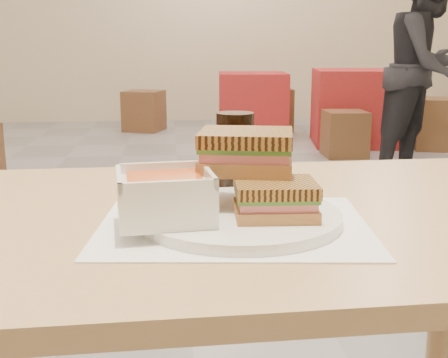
{
  "coord_description": "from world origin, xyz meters",
  "views": [
    {
      "loc": [
        -0.06,
        -2.76,
        1.0
      ],
      "look_at": [
        0.01,
        -2.0,
        0.82
      ],
      "focal_mm": 46.36,
      "sensor_mm": 36.0,
      "label": 1
    }
  ],
  "objects": [
    {
      "name": "panini_lower",
      "position": [
        0.08,
        -2.01,
        0.79
      ],
      "size": [
        0.11,
        0.1,
        0.05
      ],
      "color": "#B4783F",
      "rests_on": "plate"
    },
    {
      "name": "plate",
      "position": [
        0.04,
        -1.98,
        0.76
      ],
      "size": [
        0.29,
        0.29,
        0.02
      ],
      "color": "white",
      "rests_on": "tray_liner"
    },
    {
      "name": "panini_upper",
      "position": [
        0.05,
        -1.94,
        0.85
      ],
      "size": [
        0.15,
        0.13,
        0.06
      ],
      "color": "#B4783F",
      "rests_on": "panini_lower"
    },
    {
      "name": "soup_bowl",
      "position": [
        -0.07,
        -2.0,
        0.8
      ],
      "size": [
        0.14,
        0.14,
        0.07
      ],
      "color": "white",
      "rests_on": "plate"
    },
    {
      "name": "bg_chair_1r",
      "position": [
        2.54,
        2.58,
        0.25
      ],
      "size": [
        0.55,
        0.55,
        0.49
      ],
      "color": "brown",
      "rests_on": "ground"
    },
    {
      "name": "bg_table_1",
      "position": [
        1.84,
        2.97,
        0.38
      ],
      "size": [
        0.97,
        0.97,
        0.75
      ],
      "color": "maroon",
      "rests_on": "ground"
    },
    {
      "name": "bg_chair_1l",
      "position": [
        1.52,
        2.3,
        0.21
      ],
      "size": [
        0.37,
        0.37,
        0.41
      ],
      "color": "brown",
      "rests_on": "ground"
    },
    {
      "name": "cola_glass",
      "position": [
        0.05,
        -1.8,
        0.82
      ],
      "size": [
        0.06,
        0.06,
        0.14
      ],
      "color": "black",
      "rests_on": "main_table"
    },
    {
      "name": "patron_b",
      "position": [
        1.89,
        1.51,
        0.82
      ],
      "size": [
        1.01,
        0.99,
        1.65
      ],
      "color": "black",
      "rests_on": "ground"
    },
    {
      "name": "bg_chair_2r",
      "position": [
        1.16,
        3.96,
        0.25
      ],
      "size": [
        0.46,
        0.46,
        0.49
      ],
      "color": "brown",
      "rests_on": "ground"
    },
    {
      "name": "bg_chair_2l",
      "position": [
        -0.35,
        4.1,
        0.23
      ],
      "size": [
        0.53,
        0.53,
        0.47
      ],
      "color": "brown",
      "rests_on": "ground"
    },
    {
      "name": "tray_liner",
      "position": [
        0.02,
        -1.99,
        0.75
      ],
      "size": [
        0.4,
        0.33,
        0.0
      ],
      "color": "white",
      "rests_on": "main_table"
    },
    {
      "name": "bg_table_2",
      "position": [
        0.91,
        3.9,
        0.34
      ],
      "size": [
        0.83,
        0.83,
        0.68
      ],
      "color": "maroon",
      "rests_on": "ground"
    },
    {
      "name": "main_table",
      "position": [
        0.01,
        -1.92,
        0.64
      ],
      "size": [
        1.22,
        0.74,
        0.75
      ],
      "color": "tan",
      "rests_on": "ground"
    }
  ]
}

